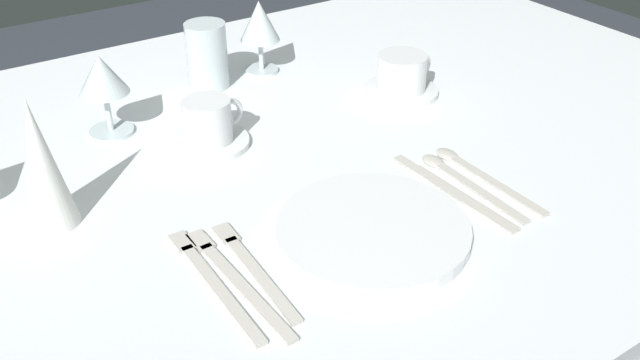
% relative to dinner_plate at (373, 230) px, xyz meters
% --- Properties ---
extents(dining_table, '(1.80, 1.11, 0.74)m').
position_rel_dinner_plate_xyz_m(dining_table, '(-0.02, 0.25, -0.09)').
color(dining_table, white).
rests_on(dining_table, ground).
extents(dinner_plate, '(0.25, 0.25, 0.02)m').
position_rel_dinner_plate_xyz_m(dinner_plate, '(0.00, 0.00, 0.00)').
color(dinner_plate, white).
rests_on(dinner_plate, dining_table).
extents(fork_outer, '(0.03, 0.21, 0.00)m').
position_rel_dinner_plate_xyz_m(fork_outer, '(-0.16, 0.03, -0.01)').
color(fork_outer, beige).
rests_on(fork_outer, dining_table).
extents(fork_inner, '(0.02, 0.23, 0.00)m').
position_rel_dinner_plate_xyz_m(fork_inner, '(-0.18, 0.02, -0.01)').
color(fork_inner, beige).
rests_on(fork_inner, dining_table).
extents(fork_salad, '(0.02, 0.23, 0.00)m').
position_rel_dinner_plate_xyz_m(fork_salad, '(-0.21, 0.04, -0.01)').
color(fork_salad, beige).
rests_on(fork_salad, dining_table).
extents(dinner_knife, '(0.03, 0.23, 0.00)m').
position_rel_dinner_plate_xyz_m(dinner_knife, '(0.15, 0.01, -0.01)').
color(dinner_knife, beige).
rests_on(dinner_knife, dining_table).
extents(spoon_soup, '(0.03, 0.20, 0.01)m').
position_rel_dinner_plate_xyz_m(spoon_soup, '(0.18, 0.04, -0.01)').
color(spoon_soup, beige).
rests_on(spoon_soup, dining_table).
extents(spoon_dessert, '(0.03, 0.21, 0.01)m').
position_rel_dinner_plate_xyz_m(spoon_dessert, '(0.21, 0.04, -0.01)').
color(spoon_dessert, beige).
rests_on(spoon_dessert, dining_table).
extents(saucer_left, '(0.13, 0.13, 0.01)m').
position_rel_dinner_plate_xyz_m(saucer_left, '(0.29, 0.30, -0.00)').
color(saucer_left, white).
rests_on(saucer_left, dining_table).
extents(coffee_cup_left, '(0.11, 0.09, 0.06)m').
position_rel_dinner_plate_xyz_m(coffee_cup_left, '(0.29, 0.30, 0.03)').
color(coffee_cup_left, white).
rests_on(coffee_cup_left, saucer_left).
extents(saucer_right, '(0.12, 0.12, 0.01)m').
position_rel_dinner_plate_xyz_m(saucer_right, '(-0.07, 0.32, -0.00)').
color(saucer_right, white).
rests_on(saucer_right, dining_table).
extents(coffee_cup_right, '(0.10, 0.07, 0.07)m').
position_rel_dinner_plate_xyz_m(coffee_cup_right, '(-0.07, 0.32, 0.03)').
color(coffee_cup_right, white).
rests_on(coffee_cup_right, saucer_right).
extents(wine_glass_left, '(0.08, 0.08, 0.13)m').
position_rel_dinner_plate_xyz_m(wine_glass_left, '(-0.18, 0.45, 0.08)').
color(wine_glass_left, silver).
rests_on(wine_glass_left, dining_table).
extents(wine_glass_right, '(0.07, 0.07, 0.14)m').
position_rel_dinner_plate_xyz_m(wine_glass_right, '(0.14, 0.52, 0.08)').
color(wine_glass_right, silver).
rests_on(wine_glass_right, dining_table).
extents(drink_tumbler, '(0.07, 0.07, 0.12)m').
position_rel_dinner_plate_xyz_m(drink_tumbler, '(0.03, 0.52, 0.04)').
color(drink_tumbler, silver).
rests_on(drink_tumbler, dining_table).
extents(napkin_folded, '(0.06, 0.06, 0.18)m').
position_rel_dinner_plate_xyz_m(napkin_folded, '(-0.32, 0.25, 0.08)').
color(napkin_folded, white).
rests_on(napkin_folded, dining_table).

